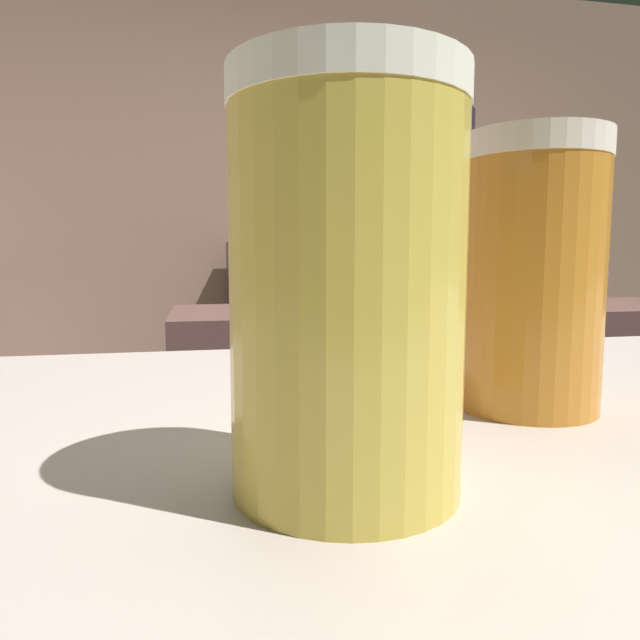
{
  "coord_description": "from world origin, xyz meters",
  "views": [
    {
      "loc": [
        -0.59,
        -1.28,
        1.11
      ],
      "look_at": [
        -0.48,
        -0.75,
        1.05
      ],
      "focal_mm": 32.5,
      "sensor_mm": 36.0,
      "label": 1
    }
  ],
  "objects_px": {
    "bartender": "(411,291)",
    "pint_glass_far": "(347,288)",
    "mixing_bowl": "(296,302)",
    "bottle_olive_oil": "(238,224)",
    "chefs_knife": "(444,307)",
    "bottle_soy": "(241,230)",
    "bottle_vinegar": "(316,228)",
    "bottle_hot_sauce": "(281,223)",
    "knife_block": "(541,278)",
    "pint_glass_near": "(531,274)"
  },
  "relations": [
    {
      "from": "pint_glass_far",
      "to": "bottle_olive_oil",
      "type": "relative_size",
      "value": 0.56
    },
    {
      "from": "chefs_knife",
      "to": "mixing_bowl",
      "type": "bearing_deg",
      "value": 168.15
    },
    {
      "from": "bottle_vinegar",
      "to": "bottle_olive_oil",
      "type": "distance_m",
      "value": 0.45
    },
    {
      "from": "mixing_bowl",
      "to": "pint_glass_far",
      "type": "relative_size",
      "value": 1.21
    },
    {
      "from": "mixing_bowl",
      "to": "chefs_knife",
      "type": "height_order",
      "value": "mixing_bowl"
    },
    {
      "from": "bottle_olive_oil",
      "to": "bottle_soy",
      "type": "relative_size",
      "value": 1.4
    },
    {
      "from": "bartender",
      "to": "bottle_soy",
      "type": "distance_m",
      "value": 1.66
    },
    {
      "from": "chefs_knife",
      "to": "bottle_soy",
      "type": "relative_size",
      "value": 1.36
    },
    {
      "from": "bottle_vinegar",
      "to": "knife_block",
      "type": "bearing_deg",
      "value": -58.06
    },
    {
      "from": "bartender",
      "to": "bottle_olive_oil",
      "type": "bearing_deg",
      "value": 30.59
    },
    {
      "from": "bartender",
      "to": "pint_glass_far",
      "type": "xyz_separation_m",
      "value": [
        -0.55,
        -1.42,
        0.1
      ]
    },
    {
      "from": "bottle_vinegar",
      "to": "bottle_soy",
      "type": "distance_m",
      "value": 0.42
    },
    {
      "from": "bartender",
      "to": "pint_glass_near",
      "type": "distance_m",
      "value": 1.41
    },
    {
      "from": "bottle_hot_sauce",
      "to": "mixing_bowl",
      "type": "bearing_deg",
      "value": -94.81
    },
    {
      "from": "knife_block",
      "to": "bottle_soy",
      "type": "distance_m",
      "value": 1.59
    },
    {
      "from": "knife_block",
      "to": "bottle_hot_sauce",
      "type": "relative_size",
      "value": 1.05
    },
    {
      "from": "pint_glass_far",
      "to": "bottle_soy",
      "type": "relative_size",
      "value": 0.79
    },
    {
      "from": "bartender",
      "to": "mixing_bowl",
      "type": "bearing_deg",
      "value": 42.61
    },
    {
      "from": "chefs_knife",
      "to": "bottle_hot_sauce",
      "type": "height_order",
      "value": "bottle_hot_sauce"
    },
    {
      "from": "mixing_bowl",
      "to": "bottle_olive_oil",
      "type": "distance_m",
      "value": 1.06
    },
    {
      "from": "chefs_knife",
      "to": "bottle_vinegar",
      "type": "relative_size",
      "value": 1.18
    },
    {
      "from": "knife_block",
      "to": "pint_glass_near",
      "type": "xyz_separation_m",
      "value": [
        -1.16,
        -1.81,
        0.08
      ]
    },
    {
      "from": "knife_block",
      "to": "bottle_soy",
      "type": "height_order",
      "value": "bottle_soy"
    },
    {
      "from": "mixing_bowl",
      "to": "bottle_vinegar",
      "type": "relative_size",
      "value": 0.83
    },
    {
      "from": "pint_glass_near",
      "to": "bottle_soy",
      "type": "distance_m",
      "value": 2.93
    },
    {
      "from": "pint_glass_near",
      "to": "bottle_vinegar",
      "type": "xyz_separation_m",
      "value": [
        0.46,
        2.93,
        0.15
      ]
    },
    {
      "from": "bottle_olive_oil",
      "to": "bottle_hot_sauce",
      "type": "bearing_deg",
      "value": -1.01
    },
    {
      "from": "knife_block",
      "to": "pint_glass_far",
      "type": "distance_m",
      "value": 2.29
    },
    {
      "from": "mixing_bowl",
      "to": "pint_glass_near",
      "type": "xyz_separation_m",
      "value": [
        -0.17,
        -1.84,
        0.17
      ]
    },
    {
      "from": "pint_glass_near",
      "to": "bottle_soy",
      "type": "bearing_deg",
      "value": 89.06
    },
    {
      "from": "chefs_knife",
      "to": "bottle_olive_oil",
      "type": "xyz_separation_m",
      "value": [
        -0.69,
        1.1,
        0.36
      ]
    },
    {
      "from": "chefs_knife",
      "to": "bottle_vinegar",
      "type": "height_order",
      "value": "bottle_vinegar"
    },
    {
      "from": "bottle_vinegar",
      "to": "bottle_soy",
      "type": "relative_size",
      "value": 1.15
    },
    {
      "from": "chefs_knife",
      "to": "bottle_soy",
      "type": "xyz_separation_m",
      "value": [
        -0.67,
        1.19,
        0.33
      ]
    },
    {
      "from": "bottle_olive_oil",
      "to": "bartender",
      "type": "bearing_deg",
      "value": -74.7
    },
    {
      "from": "bartender",
      "to": "mixing_bowl",
      "type": "xyz_separation_m",
      "value": [
        -0.26,
        0.51,
        -0.07
      ]
    },
    {
      "from": "bartender",
      "to": "bottle_olive_oil",
      "type": "height_order",
      "value": "bartender"
    },
    {
      "from": "pint_glass_near",
      "to": "bottle_olive_oil",
      "type": "bearing_deg",
      "value": 89.53
    },
    {
      "from": "mixing_bowl",
      "to": "bottle_olive_oil",
      "type": "xyz_separation_m",
      "value": [
        -0.15,
        1.0,
        0.34
      ]
    },
    {
      "from": "pint_glass_far",
      "to": "bottle_vinegar",
      "type": "xyz_separation_m",
      "value": [
        0.58,
        3.01,
        0.16
      ]
    },
    {
      "from": "knife_block",
      "to": "chefs_knife",
      "type": "bearing_deg",
      "value": -170.84
    },
    {
      "from": "pint_glass_far",
      "to": "chefs_knife",
      "type": "bearing_deg",
      "value": 65.44
    },
    {
      "from": "bottle_olive_oil",
      "to": "bottle_soy",
      "type": "height_order",
      "value": "bottle_olive_oil"
    },
    {
      "from": "pint_glass_far",
      "to": "bottle_vinegar",
      "type": "distance_m",
      "value": 3.07
    },
    {
      "from": "bartender",
      "to": "bottle_hot_sauce",
      "type": "xyz_separation_m",
      "value": [
        -0.18,
        1.5,
        0.27
      ]
    },
    {
      "from": "mixing_bowl",
      "to": "bottle_hot_sauce",
      "type": "height_order",
      "value": "bottle_hot_sauce"
    },
    {
      "from": "bottle_soy",
      "to": "knife_block",
      "type": "bearing_deg",
      "value": -45.15
    },
    {
      "from": "bartender",
      "to": "mixing_bowl",
      "type": "relative_size",
      "value": 10.28
    },
    {
      "from": "bottle_olive_oil",
      "to": "bottle_soy",
      "type": "distance_m",
      "value": 0.1
    },
    {
      "from": "chefs_knife",
      "to": "bottle_hot_sauce",
      "type": "relative_size",
      "value": 0.92
    }
  ]
}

